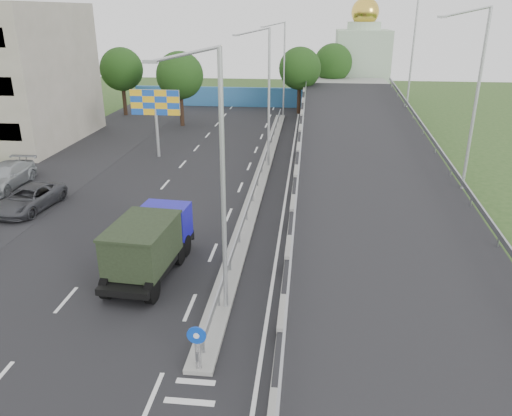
# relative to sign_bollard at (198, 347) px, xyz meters

# --- Properties ---
(road_surface) EXTENTS (26.00, 90.00, 0.04)m
(road_surface) POSITION_rel_sign_bollard_xyz_m (-3.00, 17.83, -1.03)
(road_surface) COLOR black
(road_surface) RESTS_ON ground
(parking_strip) EXTENTS (8.00, 90.00, 0.05)m
(parking_strip) POSITION_rel_sign_bollard_xyz_m (-16.00, 17.83, -1.03)
(parking_strip) COLOR black
(parking_strip) RESTS_ON ground
(median) EXTENTS (1.00, 44.00, 0.20)m
(median) POSITION_rel_sign_bollard_xyz_m (0.00, 21.83, -0.93)
(median) COLOR gray
(median) RESTS_ON ground
(overpass_ramp) EXTENTS (10.00, 50.00, 3.50)m
(overpass_ramp) POSITION_rel_sign_bollard_xyz_m (7.50, 21.83, 0.72)
(overpass_ramp) COLOR gray
(overpass_ramp) RESTS_ON ground
(median_guardrail) EXTENTS (0.09, 44.00, 0.71)m
(median_guardrail) POSITION_rel_sign_bollard_xyz_m (0.00, 21.83, -0.28)
(median_guardrail) COLOR gray
(median_guardrail) RESTS_ON median
(sign_bollard) EXTENTS (0.64, 0.23, 1.67)m
(sign_bollard) POSITION_rel_sign_bollard_xyz_m (0.00, 0.00, 0.00)
(sign_bollard) COLOR black
(sign_bollard) RESTS_ON median
(lamp_post_near) EXTENTS (2.74, 0.18, 10.08)m
(lamp_post_near) POSITION_rel_sign_bollard_xyz_m (0.11, 3.83, 4.77)
(lamp_post_near) COLOR #B2B5B7
(lamp_post_near) RESTS_ON median
(lamp_post_mid) EXTENTS (2.74, 0.18, 10.08)m
(lamp_post_mid) POSITION_rel_sign_bollard_xyz_m (0.11, 23.83, 4.77)
(lamp_post_mid) COLOR #B2B5B7
(lamp_post_mid) RESTS_ON median
(lamp_post_far) EXTENTS (2.74, 0.18, 10.08)m
(lamp_post_far) POSITION_rel_sign_bollard_xyz_m (0.11, 43.83, 4.77)
(lamp_post_far) COLOR #B2B5B7
(lamp_post_far) RESTS_ON median
(blue_wall) EXTENTS (30.00, 0.50, 2.40)m
(blue_wall) POSITION_rel_sign_bollard_xyz_m (-4.00, 49.83, 0.17)
(blue_wall) COLOR teal
(blue_wall) RESTS_ON ground
(church) EXTENTS (7.00, 7.00, 13.80)m
(church) POSITION_rel_sign_bollard_xyz_m (10.00, 57.83, 4.28)
(church) COLOR #B2CCAD
(church) RESTS_ON ground
(billboard) EXTENTS (4.00, 0.24, 5.50)m
(billboard) POSITION_rel_sign_bollard_xyz_m (-9.00, 25.83, 3.15)
(billboard) COLOR #B2B5B7
(billboard) RESTS_ON ground
(tree_left_mid) EXTENTS (4.80, 4.80, 7.60)m
(tree_left_mid) POSITION_rel_sign_bollard_xyz_m (-10.00, 37.83, 4.14)
(tree_left_mid) COLOR black
(tree_left_mid) RESTS_ON ground
(tree_median_far) EXTENTS (4.80, 4.80, 7.60)m
(tree_median_far) POSITION_rel_sign_bollard_xyz_m (2.00, 45.83, 4.14)
(tree_median_far) COLOR black
(tree_median_far) RESTS_ON ground
(tree_left_far) EXTENTS (4.80, 4.80, 7.60)m
(tree_left_far) POSITION_rel_sign_bollard_xyz_m (-18.00, 42.83, 4.14)
(tree_left_far) COLOR black
(tree_left_far) RESTS_ON ground
(tree_ramp_far) EXTENTS (4.80, 4.80, 7.60)m
(tree_ramp_far) POSITION_rel_sign_bollard_xyz_m (6.00, 52.83, 4.14)
(tree_ramp_far) COLOR black
(tree_ramp_far) RESTS_ON ground
(dump_truck) EXTENTS (2.77, 6.41, 2.76)m
(dump_truck) POSITION_rel_sign_bollard_xyz_m (-3.65, 6.61, 0.49)
(dump_truck) COLOR black
(dump_truck) RESTS_ON ground
(parked_car_c) EXTENTS (2.84, 5.28, 1.41)m
(parked_car_c) POSITION_rel_sign_bollard_xyz_m (-13.38, 13.46, -0.33)
(parked_car_c) COLOR #3B3C40
(parked_car_c) RESTS_ON ground
(parked_car_d) EXTENTS (2.39, 5.62, 1.62)m
(parked_car_d) POSITION_rel_sign_bollard_xyz_m (-17.18, 17.17, -0.23)
(parked_car_d) COLOR #969A9E
(parked_car_d) RESTS_ON ground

